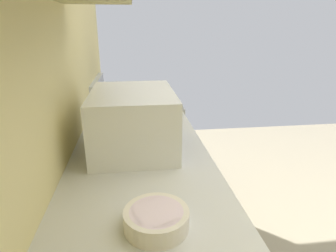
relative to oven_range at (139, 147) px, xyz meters
name	(u,v)px	position (x,y,z in m)	size (l,w,h in m)	color
wall_back	(9,84)	(-1.41, 0.40, 0.84)	(3.83, 0.12, 2.59)	#E4D184
oven_range	(139,147)	(0.00, 0.00, 0.00)	(0.69, 0.69, 1.06)	#B7BABF
microwave	(134,120)	(-0.97, 0.04, 0.57)	(0.52, 0.40, 0.28)	white
bowl	(156,218)	(-1.59, -0.02, 0.46)	(0.20, 0.20, 0.06)	silver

